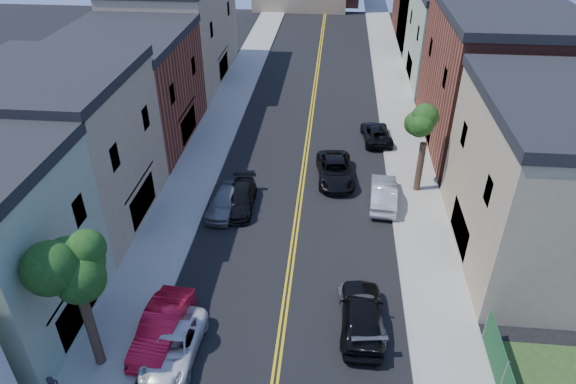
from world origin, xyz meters
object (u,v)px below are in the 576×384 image
(white_pickup, at_px, (174,346))
(black_car_left, at_px, (240,199))
(grey_car_right, at_px, (361,311))
(black_suv_lane, at_px, (335,170))
(red_sedan, at_px, (162,327))
(silver_car_right, at_px, (383,193))
(dark_car_right_far, at_px, (376,133))
(grey_car_left, at_px, (224,202))
(black_car_right, at_px, (362,315))

(white_pickup, relative_size, black_car_left, 1.02)
(grey_car_right, bearing_deg, black_suv_lane, -90.69)
(red_sedan, xyz_separation_m, black_suv_lane, (7.79, 15.32, -0.07))
(white_pickup, bearing_deg, silver_car_right, 55.04)
(white_pickup, distance_m, dark_car_right_far, 24.87)
(black_car_left, distance_m, black_suv_lane, 7.34)
(white_pickup, xyz_separation_m, grey_car_right, (8.50, 2.91, 0.04))
(silver_car_right, bearing_deg, red_sedan, 52.35)
(black_car_left, relative_size, grey_car_right, 0.96)
(red_sedan, relative_size, dark_car_right_far, 1.06)
(grey_car_right, height_order, black_suv_lane, black_suv_lane)
(grey_car_left, height_order, black_car_left, grey_car_left)
(silver_car_right, bearing_deg, grey_car_left, 13.87)
(dark_car_right_far, relative_size, black_suv_lane, 0.86)
(white_pickup, relative_size, grey_car_left, 1.09)
(grey_car_left, bearing_deg, black_suv_lane, 38.86)
(white_pickup, distance_m, black_car_left, 12.17)
(grey_car_left, bearing_deg, white_pickup, -84.27)
(grey_car_right, distance_m, dark_car_right_far, 19.84)
(silver_car_right, bearing_deg, grey_car_right, 84.35)
(grey_car_left, relative_size, black_car_left, 0.93)
(white_pickup, height_order, dark_car_right_far, white_pickup)
(black_suv_lane, bearing_deg, white_pickup, -119.05)
(grey_car_right, relative_size, black_suv_lane, 0.90)
(grey_car_right, relative_size, dark_car_right_far, 1.04)
(grey_car_left, distance_m, black_car_right, 12.51)
(silver_car_right, bearing_deg, dark_car_right_far, -86.54)
(grey_car_left, xyz_separation_m, black_car_left, (0.92, 0.50, -0.06))
(red_sedan, height_order, black_suv_lane, red_sedan)
(grey_car_right, distance_m, black_suv_lane, 13.40)
(white_pickup, bearing_deg, grey_car_left, 92.20)
(grey_car_left, relative_size, grey_car_right, 0.89)
(white_pickup, distance_m, grey_car_right, 8.98)
(red_sedan, xyz_separation_m, black_car_left, (1.70, 11.22, -0.14))
(black_car_left, xyz_separation_m, silver_car_right, (9.30, 1.38, 0.11))
(red_sedan, relative_size, grey_car_left, 1.15)
(grey_car_right, xyz_separation_m, silver_car_right, (1.70, 10.60, 0.09))
(red_sedan, height_order, grey_car_left, red_sedan)
(red_sedan, bearing_deg, black_car_right, 13.83)
(red_sedan, xyz_separation_m, silver_car_right, (11.00, 12.60, -0.03))
(red_sedan, height_order, dark_car_right_far, red_sedan)
(grey_car_right, relative_size, black_car_right, 0.94)
(silver_car_right, relative_size, dark_car_right_far, 1.03)
(white_pickup, distance_m, silver_car_right, 16.93)
(black_suv_lane, bearing_deg, grey_car_left, -152.51)
(grey_car_left, height_order, grey_car_right, grey_car_left)
(grey_car_right, bearing_deg, black_car_left, -57.66)
(white_pickup, bearing_deg, black_car_right, 18.30)
(grey_car_right, bearing_deg, silver_car_right, -106.27)
(white_pickup, xyz_separation_m, grey_car_left, (-0.02, 11.64, 0.08))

